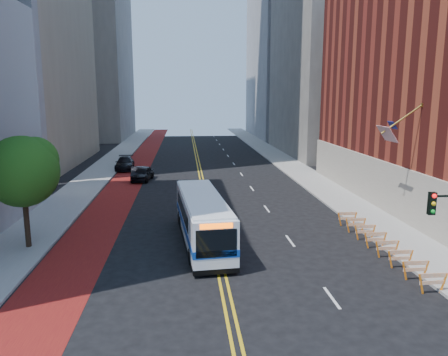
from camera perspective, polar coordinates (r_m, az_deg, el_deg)
ground at (r=22.15m, az=-0.04°, el=-13.59°), size 160.00×160.00×0.00m
sidewalk_left at (r=51.92m, az=-16.41°, el=0.25°), size 4.00×140.00×0.15m
sidewalk_right at (r=52.75m, az=10.08°, el=0.69°), size 4.00×140.00×0.15m
bus_lane_paint at (r=51.31m, az=-12.14°, el=0.25°), size 3.60×140.00×0.01m
center_line_inner at (r=50.95m, az=-3.26°, el=0.40°), size 0.14×140.00×0.01m
center_line_outer at (r=50.96m, az=-2.86°, el=0.41°), size 0.14×140.00×0.01m
lane_dashes at (r=59.18m, az=1.30°, el=1.86°), size 0.14×98.20×0.01m
midrise_right_near at (r=73.29m, az=15.53°, el=18.89°), size 18.00×26.00×40.00m
midrise_right_far at (r=103.09m, az=10.07°, el=20.84°), size 20.00×28.00×55.00m
construction_barriers at (r=27.48m, az=19.84°, el=-7.84°), size 1.42×10.91×1.00m
street_tree at (r=28.11m, az=-24.73°, el=1.12°), size 4.20×4.20×6.70m
transit_bus at (r=27.44m, az=-2.85°, el=-5.24°), size 3.35×11.17×3.02m
car_a at (r=48.26m, az=-10.58°, el=0.57°), size 2.53×4.73×1.53m
car_b at (r=48.66m, az=-11.14°, el=0.56°), size 1.76×4.37×1.41m
car_c at (r=55.89m, az=-12.83°, el=1.87°), size 2.48×5.49×1.56m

